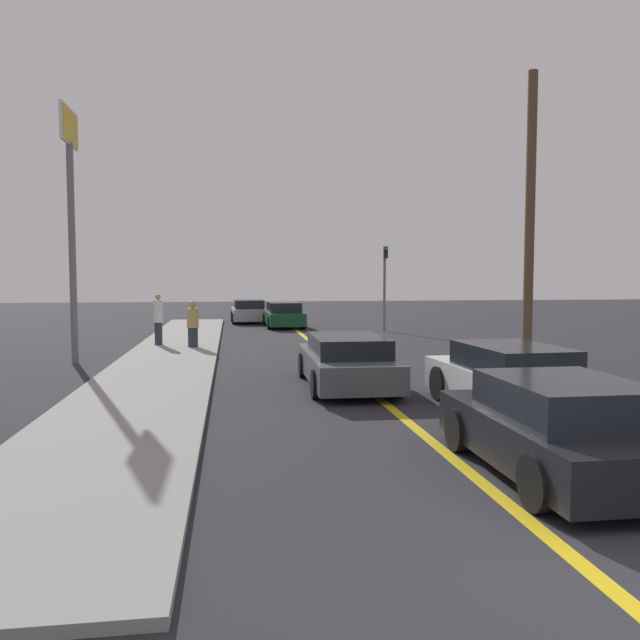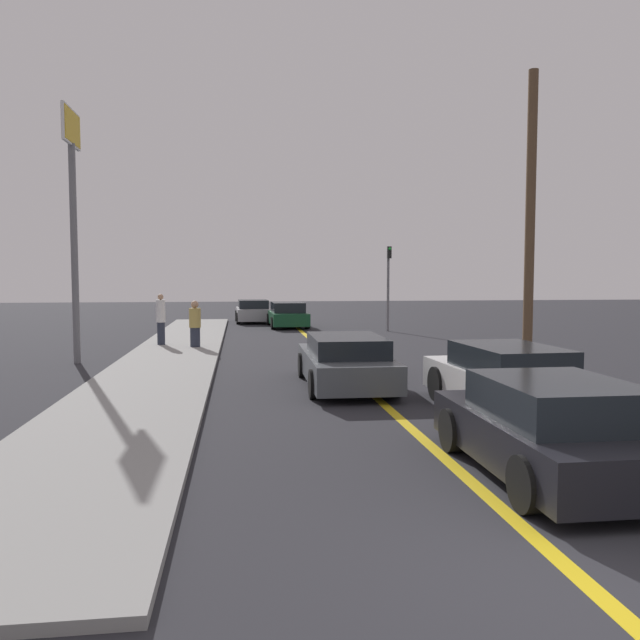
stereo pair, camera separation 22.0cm
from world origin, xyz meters
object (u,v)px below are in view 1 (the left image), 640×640
object	(u,v)px
car_ahead_center	(508,379)
traffic_light	(385,279)
car_near_right_lane	(559,428)
car_far_distant	(347,361)
roadside_sign	(70,182)
pedestrian_mid_group	(158,319)
pedestrian_near_curb	(193,324)
car_parked_left_lot	(284,315)
car_oncoming_far	(249,312)
utility_pole	(530,227)

from	to	relation	value
car_ahead_center	traffic_light	distance (m)	17.71
car_near_right_lane	car_far_distant	bearing A→B (deg)	102.52
car_ahead_center	roadside_sign	distance (m)	13.55
pedestrian_mid_group	roadside_sign	distance (m)	6.06
pedestrian_near_curb	pedestrian_mid_group	distance (m)	1.55
car_ahead_center	car_parked_left_lot	bearing A→B (deg)	94.53
car_ahead_center	roadside_sign	bearing A→B (deg)	137.69
pedestrian_mid_group	traffic_light	world-z (taller)	traffic_light
car_far_distant	pedestrian_near_curb	world-z (taller)	pedestrian_near_curb
car_near_right_lane	traffic_light	world-z (taller)	traffic_light
car_ahead_center	car_oncoming_far	world-z (taller)	car_ahead_center
car_near_right_lane	car_oncoming_far	world-z (taller)	car_near_right_lane
car_ahead_center	pedestrian_near_curb	bearing A→B (deg)	117.98
car_near_right_lane	car_parked_left_lot	size ratio (longest dim) A/B	0.88
car_far_distant	pedestrian_mid_group	world-z (taller)	pedestrian_mid_group
car_far_distant	traffic_light	bearing A→B (deg)	73.48
car_ahead_center	car_oncoming_far	xyz separation A→B (m)	(-4.20, 23.98, -0.02)
utility_pole	pedestrian_mid_group	bearing A→B (deg)	140.45
car_parked_left_lot	pedestrian_near_curb	bearing A→B (deg)	-114.29
car_ahead_center	car_parked_left_lot	distance (m)	20.74
car_parked_left_lot	pedestrian_near_curb	size ratio (longest dim) A/B	2.72
car_near_right_lane	traffic_light	distance (m)	21.41
car_far_distant	roadside_sign	distance (m)	9.98
car_far_distant	car_near_right_lane	bearing A→B (deg)	-76.46
car_ahead_center	roadside_sign	xyz separation A→B (m)	(-9.77, 8.15, 4.68)
car_ahead_center	roadside_sign	size ratio (longest dim) A/B	0.59
car_far_distant	car_oncoming_far	xyz separation A→B (m)	(-1.69, 20.79, 0.02)
car_near_right_lane	traffic_light	xyz separation A→B (m)	(2.96, 21.12, 1.83)
pedestrian_near_curb	pedestrian_mid_group	world-z (taller)	pedestrian_mid_group
pedestrian_mid_group	traffic_light	bearing A→B (deg)	29.71
pedestrian_mid_group	traffic_light	distance (m)	11.32
car_ahead_center	pedestrian_near_curb	distance (m)	12.84
car_near_right_lane	pedestrian_mid_group	world-z (taller)	pedestrian_mid_group
utility_pole	roadside_sign	bearing A→B (deg)	159.61
car_parked_left_lot	car_far_distant	bearing A→B (deg)	-91.54
pedestrian_near_curb	traffic_light	world-z (taller)	traffic_light
car_far_distant	pedestrian_mid_group	xyz separation A→B (m)	(-5.27, 8.75, 0.45)
car_oncoming_far	pedestrian_near_curb	size ratio (longest dim) A/B	2.41
car_parked_left_lot	pedestrian_near_curb	xyz separation A→B (m)	(-3.98, -9.51, 0.30)
traffic_light	roadside_sign	distance (m)	15.29
car_ahead_center	car_far_distant	bearing A→B (deg)	125.71
roadside_sign	utility_pole	bearing A→B (deg)	-20.39
traffic_light	utility_pole	bearing A→B (deg)	-89.04
pedestrian_mid_group	pedestrian_near_curb	bearing A→B (deg)	-34.56
traffic_light	roadside_sign	bearing A→B (deg)	-141.43
car_parked_left_lot	traffic_light	distance (m)	5.75
pedestrian_near_curb	car_near_right_lane	bearing A→B (deg)	-69.37
utility_pole	car_parked_left_lot	bearing A→B (deg)	105.68
car_oncoming_far	pedestrian_near_curb	bearing A→B (deg)	-101.93
roadside_sign	utility_pole	distance (m)	12.87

